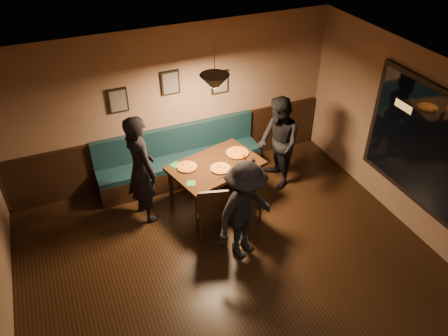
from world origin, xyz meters
The scene contains 25 objects.
floor centered at (0.00, 0.00, 0.00)m, with size 7.00×7.00×0.00m, color black.
ceiling centered at (0.00, 0.00, 2.80)m, with size 7.00×7.00×0.00m, color silver.
wall_back centered at (0.00, 3.50, 1.40)m, with size 6.00×6.00×0.00m, color #8C704F.
wainscot centered at (0.00, 3.47, 0.50)m, with size 5.88×0.06×1.00m, color black.
booth_bench centered at (0.00, 3.20, 0.50)m, with size 3.00×0.60×1.00m, color #0F232D, non-canonical shape.
window_frame centered at (2.96, 0.50, 1.50)m, with size 0.06×2.56×1.86m, color black.
window_glass centered at (2.93, 0.50, 1.50)m, with size 2.40×2.40×0.00m, color black.
picture_left centered at (-0.90, 3.47, 1.70)m, with size 0.32×0.04×0.42m, color black.
picture_center centered at (0.00, 3.47, 1.85)m, with size 0.32×0.04×0.42m, color black.
picture_right centered at (0.90, 3.47, 1.70)m, with size 0.32×0.04×0.42m, color black.
pendant_lamp centered at (0.36, 2.36, 2.25)m, with size 0.44×0.44×0.25m, color black.
dining_table centered at (0.36, 2.36, 0.39)m, with size 1.47×0.95×0.79m, color #321F0E.
chair_near_left centered at (-0.01, 1.64, 0.52)m, with size 0.46×0.46×1.03m, color black, non-canonical shape.
chair_near_right centered at (0.58, 1.71, 0.50)m, with size 0.44×0.44×1.00m, color black, non-canonical shape.
diner_left centered at (-0.85, 2.50, 0.94)m, with size 0.69×0.45×1.89m, color black.
diner_right centered at (1.57, 2.44, 0.86)m, with size 0.83×0.65×1.71m, color black.
diner_front centered at (0.29, 1.09, 0.81)m, with size 1.05×0.60×1.63m, color black.
pizza_a centered at (-0.11, 2.46, 0.81)m, with size 0.33×0.33×0.04m, color #D06227.
pizza_b centered at (0.38, 2.21, 0.81)m, with size 0.33×0.33×0.04m, color orange.
pizza_c centered at (0.82, 2.52, 0.81)m, with size 0.38×0.38×0.04m, color orange.
soda_glass centered at (0.90, 2.07, 0.86)m, with size 0.07×0.07×0.15m, color black.
tabasco_bottle centered at (0.85, 2.32, 0.85)m, with size 0.03×0.03×0.11m, color #972505.
napkin_a centered at (-0.25, 2.61, 0.79)m, with size 0.16×0.16×0.01m, color #1D6C28.
napkin_b centered at (-0.19, 2.04, 0.79)m, with size 0.13×0.13×0.01m, color #1E7333.
cutlery_set centered at (0.39, 1.99, 0.79)m, with size 0.02×0.19×0.00m, color silver.
Camera 1 is at (-1.84, -3.13, 4.96)m, focal length 35.14 mm.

